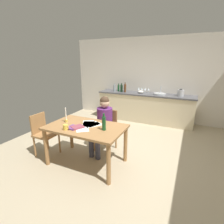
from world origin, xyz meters
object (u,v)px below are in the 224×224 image
Objects in this scene: candlestick at (66,118)px; bottle_oil at (114,88)px; book_cookery at (77,127)px; wine_glass_near_sink at (148,89)px; bottle_vinegar at (119,88)px; wine_glass_by_kettle at (145,89)px; dining_table at (86,132)px; chair_at_table at (107,128)px; book_magazine at (73,127)px; person_seated at (103,122)px; mixing_bowl at (141,92)px; wine_glass_back_left at (142,89)px; wine_bottle_on_table at (104,123)px; bottle_sauce at (125,88)px; sink_unit at (160,94)px; stovetop_kettle at (181,93)px; bottle_wine_red at (122,88)px; chair_side_empty at (44,133)px; wine_glass_back_right at (139,89)px.

candlestick is 2.76m from bottle_oil.
wine_glass_near_sink is (0.50, 3.11, 0.24)m from book_cookery.
bottle_vinegar is 0.89m from wine_glass_by_kettle.
wine_glass_by_kettle is at bearing 110.84° from book_cookery.
bottle_vinegar reaches higher than dining_table.
wine_glass_near_sink is (0.32, 2.31, 0.52)m from chair_at_table.
wine_glass_by_kettle is (0.46, 3.15, 0.25)m from book_magazine.
person_seated is (0.08, 0.52, 0.04)m from dining_table.
wine_glass_by_kettle is at bearing 84.71° from person_seated.
wine_glass_back_left is at bearing 94.14° from mixing_bowl.
bottle_sauce reaches higher than wine_bottle_on_table.
wine_bottle_on_table is 3.01m from wine_glass_back_left.
sink_unit is (0.72, 2.31, 0.24)m from person_seated.
wine_glass_by_kettle is (-0.08, 3.00, 0.14)m from wine_bottle_on_table.
book_cookery is 3.15m from wine_glass_by_kettle.
wine_glass_back_left is at bearing 89.46° from book_magazine.
dining_table is 2.83m from bottle_sauce.
book_magazine is 1.24× the size of wine_glass_near_sink.
wine_glass_near_sink is (0.34, 2.46, 0.33)m from person_seated.
wine_glass_near_sink is (-0.97, 0.15, 0.01)m from stovetop_kettle.
wine_bottle_on_table is 1.92× the size of wine_glass_by_kettle.
candlestick is at bearing -90.51° from bottle_wine_red.
wine_glass_near_sink and wine_glass_by_kettle have the same top height.
bottle_wine_red reaches higher than sink_unit.
candlestick reaches higher than chair_side_empty.
stovetop_kettle is 0.98m from wine_glass_near_sink.
chair_at_table is 1.30m from chair_side_empty.
bottle_sauce is (0.37, 0.01, 0.02)m from bottle_oil.
book_cookery is 2.97m from mixing_bowl.
chair_at_table is 2.37m from bottle_vinegar.
dining_table is at bearing -93.75° from wine_glass_back_left.
bottle_sauce is (-0.16, 2.95, 0.27)m from book_magazine.
bottle_oil is 1.11m from wine_glass_near_sink.
bottle_sauce reaches higher than wine_glass_back_left.
bottle_vinegar is (-1.37, 0.05, 0.08)m from sink_unit.
bottle_oil reaches higher than bottle_vinegar.
wine_glass_near_sink is 0.32m from wine_glass_back_right.
wine_bottle_on_table is at bearing -71.66° from bottle_vinegar.
bottle_oil is 1.41× the size of mixing_bowl.
wine_bottle_on_table reaches higher than dining_table.
wine_glass_near_sink is at bearing 10.87° from bottle_oil.
book_magazine is (0.81, -0.08, 0.28)m from chair_side_empty.
stovetop_kettle is 1.43× the size of wine_glass_back_right.
dining_table is at bearing -98.53° from person_seated.
wine_bottle_on_table is 3.06m from bottle_vinegar.
wine_glass_near_sink is (0.41, 2.98, 0.36)m from dining_table.
chair_at_table is 2.38m from wine_glass_by_kettle.
bottle_wine_red is at bearing 124.74° from book_cookery.
wine_glass_by_kettle is at bearing 0.00° from wine_glass_back_left.
bottle_sauce is at bearing 100.60° from chair_at_table.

